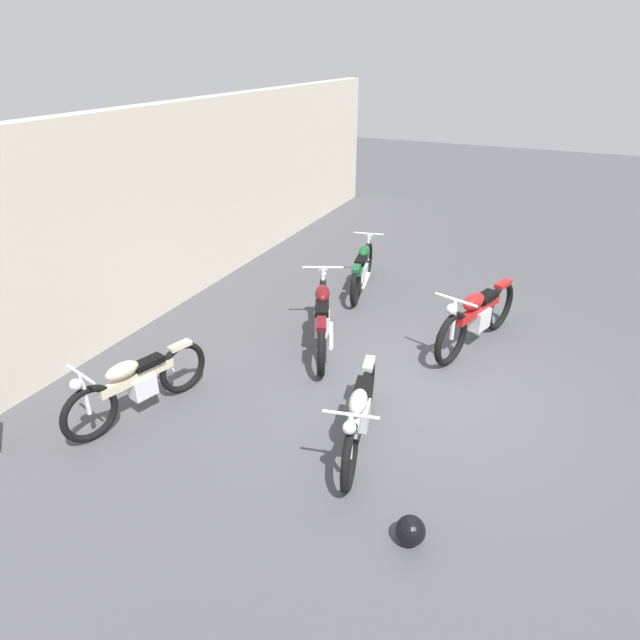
{
  "coord_description": "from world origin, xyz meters",
  "views": [
    {
      "loc": [
        -5.98,
        -1.34,
        3.98
      ],
      "look_at": [
        0.21,
        1.51,
        0.55
      ],
      "focal_mm": 30.6,
      "sensor_mm": 36.0,
      "label": 1
    }
  ],
  "objects_px": {
    "helmet": "(410,531)",
    "motorcycle_red": "(477,316)",
    "motorcycle_silver": "(359,414)",
    "motorcycle_maroon": "(322,317)",
    "motorcycle_cream": "(137,384)",
    "motorcycle_green": "(362,268)"
  },
  "relations": [
    {
      "from": "motorcycle_maroon",
      "to": "motorcycle_green",
      "type": "bearing_deg",
      "value": -18.16
    },
    {
      "from": "helmet",
      "to": "motorcycle_cream",
      "type": "xyz_separation_m",
      "value": [
        0.5,
        3.49,
        0.29
      ]
    },
    {
      "from": "helmet",
      "to": "motorcycle_green",
      "type": "relative_size",
      "value": 0.14
    },
    {
      "from": "helmet",
      "to": "motorcycle_silver",
      "type": "distance_m",
      "value": 1.41
    },
    {
      "from": "helmet",
      "to": "motorcycle_silver",
      "type": "relative_size",
      "value": 0.14
    },
    {
      "from": "motorcycle_maroon",
      "to": "motorcycle_cream",
      "type": "bearing_deg",
      "value": 128.03
    },
    {
      "from": "motorcycle_silver",
      "to": "motorcycle_maroon",
      "type": "bearing_deg",
      "value": -157.53
    },
    {
      "from": "motorcycle_silver",
      "to": "motorcycle_maroon",
      "type": "distance_m",
      "value": 2.28
    },
    {
      "from": "motorcycle_cream",
      "to": "helmet",
      "type": "bearing_deg",
      "value": 97.05
    },
    {
      "from": "motorcycle_green",
      "to": "motorcycle_cream",
      "type": "relative_size",
      "value": 1.03
    },
    {
      "from": "motorcycle_silver",
      "to": "motorcycle_maroon",
      "type": "relative_size",
      "value": 0.94
    },
    {
      "from": "motorcycle_cream",
      "to": "motorcycle_maroon",
      "type": "xyz_separation_m",
      "value": [
        2.42,
        -1.3,
        0.06
      ]
    },
    {
      "from": "motorcycle_green",
      "to": "motorcycle_red",
      "type": "relative_size",
      "value": 0.91
    },
    {
      "from": "helmet",
      "to": "motorcycle_red",
      "type": "bearing_deg",
      "value": 2.5
    },
    {
      "from": "motorcycle_silver",
      "to": "motorcycle_green",
      "type": "bearing_deg",
      "value": -171.87
    },
    {
      "from": "motorcycle_cream",
      "to": "motorcycle_maroon",
      "type": "distance_m",
      "value": 2.75
    },
    {
      "from": "helmet",
      "to": "motorcycle_maroon",
      "type": "bearing_deg",
      "value": 36.93
    },
    {
      "from": "helmet",
      "to": "motorcycle_green",
      "type": "distance_m",
      "value": 5.66
    },
    {
      "from": "motorcycle_red",
      "to": "motorcycle_cream",
      "type": "distance_m",
      "value": 4.74
    },
    {
      "from": "helmet",
      "to": "motorcycle_cream",
      "type": "distance_m",
      "value": 3.54
    },
    {
      "from": "motorcycle_green",
      "to": "motorcycle_cream",
      "type": "height_order",
      "value": "motorcycle_green"
    },
    {
      "from": "motorcycle_red",
      "to": "motorcycle_maroon",
      "type": "height_order",
      "value": "motorcycle_red"
    }
  ]
}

